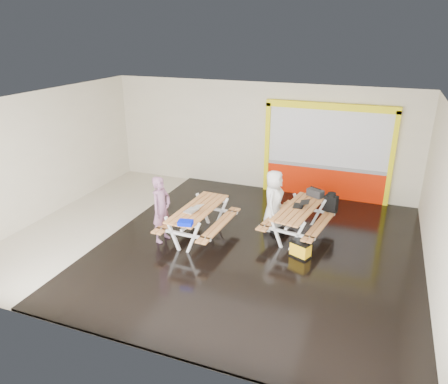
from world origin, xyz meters
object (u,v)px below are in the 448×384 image
at_px(person_left, 161,209).
at_px(laptop_left, 193,209).
at_px(picnic_table_right, 299,215).
at_px(person_right, 274,201).
at_px(backpack, 331,203).
at_px(picnic_table_left, 198,215).
at_px(laptop_right, 301,204).
at_px(dark_case, 276,229).
at_px(fluke_bag, 301,249).
at_px(toolbox, 315,193).
at_px(blue_pouch, 185,223).

distance_m(person_left, laptop_left, 0.79).
height_order(picnic_table_right, person_right, person_right).
bearing_deg(backpack, picnic_table_left, -149.84).
bearing_deg(picnic_table_right, laptop_right, 76.20).
distance_m(picnic_table_right, dark_case, 0.77).
bearing_deg(person_left, fluke_bag, -74.54).
height_order(picnic_table_left, laptop_right, laptop_right).
relative_size(person_right, laptop_left, 3.62).
bearing_deg(picnic_table_right, fluke_bag, -74.69).
xyz_separation_m(picnic_table_right, laptop_left, (-2.37, -1.22, 0.27)).
bearing_deg(laptop_left, person_right, 38.51).
relative_size(picnic_table_right, fluke_bag, 4.27).
xyz_separation_m(laptop_right, dark_case, (-0.59, -0.08, -0.77)).
xyz_separation_m(toolbox, dark_case, (-0.82, -0.89, -0.81)).
distance_m(blue_pouch, toolbox, 3.77).
bearing_deg(toolbox, fluke_bag, -88.95).
height_order(person_right, fluke_bag, person_right).
bearing_deg(person_right, laptop_right, -93.99).
relative_size(picnic_table_right, blue_pouch, 6.95).
relative_size(blue_pouch, fluke_bag, 0.61).
relative_size(laptop_right, dark_case, 1.10).
bearing_deg(picnic_table_right, person_left, -155.02).
bearing_deg(laptop_left, backpack, 33.37).
xyz_separation_m(picnic_table_left, backpack, (3.04, 1.77, 0.10)).
bearing_deg(picnic_table_left, backpack, 30.16).
relative_size(picnic_table_right, dark_case, 6.09).
relative_size(picnic_table_right, laptop_left, 5.06).
bearing_deg(fluke_bag, backpack, 77.63).
bearing_deg(laptop_right, dark_case, -172.12).
distance_m(picnic_table_left, dark_case, 2.10).
bearing_deg(backpack, blue_pouch, -136.61).
bearing_deg(picnic_table_right, blue_pouch, -138.63).
xyz_separation_m(picnic_table_right, person_left, (-3.12, -1.45, 0.26)).
height_order(blue_pouch, fluke_bag, blue_pouch).
bearing_deg(fluke_bag, laptop_right, 103.27).
distance_m(picnic_table_left, person_right, 1.99).
bearing_deg(dark_case, backpack, 32.30).
xyz_separation_m(person_right, fluke_bag, (0.98, -1.16, -0.63)).
bearing_deg(backpack, fluke_bag, -102.37).
bearing_deg(person_left, blue_pouch, -110.51).
relative_size(backpack, dark_case, 1.46).
distance_m(picnic_table_right, laptop_right, 0.26).
bearing_deg(fluke_bag, picnic_table_right, 105.31).
height_order(blue_pouch, backpack, backpack).
bearing_deg(backpack, picnic_table_right, -130.91).
bearing_deg(laptop_right, laptop_left, -151.44).
xyz_separation_m(person_left, person_right, (2.43, 1.57, -0.02)).
distance_m(dark_case, fluke_bag, 1.36).
bearing_deg(person_right, dark_case, -134.46).
bearing_deg(picnic_table_right, laptop_left, -152.79).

